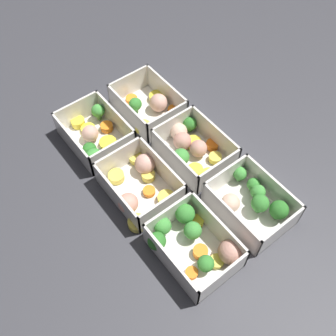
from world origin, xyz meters
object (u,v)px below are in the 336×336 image
object	(u,v)px
container_near_center	(140,185)
container_far_left	(149,106)
container_near_left	(95,136)
container_far_right	(252,202)
container_near_right	(196,243)
container_far_center	(191,147)

from	to	relation	value
container_near_center	container_far_left	distance (m)	0.23
container_near_center	container_near_left	bearing A→B (deg)	-178.18
container_near_left	container_near_center	bearing A→B (deg)	1.82
container_far_left	container_far_right	xyz separation A→B (m)	(0.35, 0.00, 0.00)
container_near_center	container_near_right	distance (m)	0.17
container_near_left	container_far_right	world-z (taller)	same
container_near_left	container_near_center	distance (m)	0.17
container_near_right	container_far_left	world-z (taller)	same
container_near_left	container_far_center	size ratio (longest dim) A/B	1.01
container_near_left	container_near_center	size ratio (longest dim) A/B	0.97
container_near_right	container_far_center	xyz separation A→B (m)	(-0.18, 0.14, -0.00)
container_far_left	container_far_right	world-z (taller)	same
container_near_center	container_far_center	xyz separation A→B (m)	(-0.01, 0.15, 0.00)
container_far_center	container_near_right	bearing A→B (deg)	-37.93
container_near_right	container_near_center	bearing A→B (deg)	-177.73
container_near_center	container_near_right	world-z (taller)	same
container_near_right	container_far_center	bearing A→B (deg)	142.07
container_near_left	container_far_center	xyz separation A→B (m)	(0.16, 0.16, -0.00)
container_near_right	container_far_left	distance (m)	0.38
container_near_right	container_far_right	size ratio (longest dim) A/B	1.04
container_far_left	container_near_right	bearing A→B (deg)	-22.65
container_far_center	container_far_right	bearing A→B (deg)	1.73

